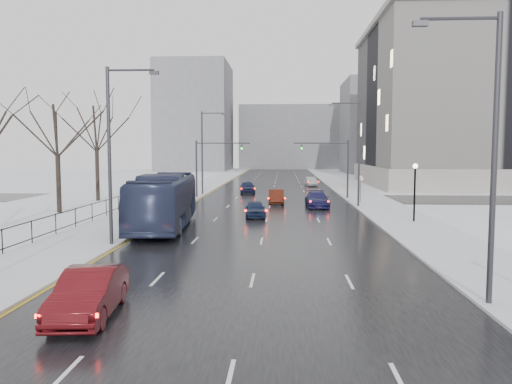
% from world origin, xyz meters
% --- Properties ---
extents(road, '(16.00, 150.00, 0.04)m').
position_xyz_m(road, '(0.00, 60.00, 0.02)').
color(road, black).
rests_on(road, ground).
extents(cross_road, '(130.00, 10.00, 0.04)m').
position_xyz_m(cross_road, '(0.00, 48.00, 0.02)').
color(cross_road, black).
rests_on(cross_road, ground).
extents(sidewalk_left, '(5.00, 150.00, 0.16)m').
position_xyz_m(sidewalk_left, '(-10.50, 60.00, 0.08)').
color(sidewalk_left, silver).
rests_on(sidewalk_left, ground).
extents(sidewalk_right, '(5.00, 150.00, 0.16)m').
position_xyz_m(sidewalk_right, '(10.50, 60.00, 0.08)').
color(sidewalk_right, silver).
rests_on(sidewalk_right, ground).
extents(park_strip, '(14.00, 150.00, 0.12)m').
position_xyz_m(park_strip, '(-20.00, 60.00, 0.06)').
color(park_strip, white).
rests_on(park_strip, ground).
extents(tree_park_d, '(8.75, 8.75, 12.50)m').
position_xyz_m(tree_park_d, '(-17.80, 34.00, 0.00)').
color(tree_park_d, black).
rests_on(tree_park_d, ground).
extents(tree_park_e, '(9.45, 9.45, 13.50)m').
position_xyz_m(tree_park_e, '(-18.20, 44.00, 0.00)').
color(tree_park_e, black).
rests_on(tree_park_e, ground).
extents(iron_fence, '(0.06, 70.00, 1.30)m').
position_xyz_m(iron_fence, '(-13.00, 30.00, 0.91)').
color(iron_fence, black).
rests_on(iron_fence, sidewalk_left).
extents(streetlight_r_near, '(2.95, 0.25, 10.00)m').
position_xyz_m(streetlight_r_near, '(8.17, 10.00, 5.62)').
color(streetlight_r_near, '#2D2D33').
rests_on(streetlight_r_near, ground).
extents(streetlight_r_mid, '(2.95, 0.25, 10.00)m').
position_xyz_m(streetlight_r_mid, '(8.17, 40.00, 5.62)').
color(streetlight_r_mid, '#2D2D33').
rests_on(streetlight_r_mid, ground).
extents(streetlight_l_near, '(2.95, 0.25, 10.00)m').
position_xyz_m(streetlight_l_near, '(-8.17, 20.00, 5.62)').
color(streetlight_l_near, '#2D2D33').
rests_on(streetlight_l_near, ground).
extents(streetlight_l_far, '(2.95, 0.25, 10.00)m').
position_xyz_m(streetlight_l_far, '(-8.17, 52.00, 5.62)').
color(streetlight_l_far, '#2D2D33').
rests_on(streetlight_l_far, ground).
extents(lamppost_r_mid, '(0.36, 0.36, 4.28)m').
position_xyz_m(lamppost_r_mid, '(11.00, 30.00, 2.94)').
color(lamppost_r_mid, black).
rests_on(lamppost_r_mid, sidewalk_right).
extents(mast_signal_right, '(6.10, 0.33, 6.50)m').
position_xyz_m(mast_signal_right, '(7.33, 48.00, 4.11)').
color(mast_signal_right, '#2D2D33').
rests_on(mast_signal_right, ground).
extents(mast_signal_left, '(6.10, 0.33, 6.50)m').
position_xyz_m(mast_signal_left, '(-7.33, 48.00, 4.11)').
color(mast_signal_left, '#2D2D33').
rests_on(mast_signal_left, ground).
extents(no_uturn_sign, '(0.60, 0.06, 2.70)m').
position_xyz_m(no_uturn_sign, '(9.20, 44.00, 2.30)').
color(no_uturn_sign, '#2D2D33').
rests_on(no_uturn_sign, sidewalk_right).
extents(civic_building, '(41.00, 31.00, 24.80)m').
position_xyz_m(civic_building, '(35.00, 72.00, 11.21)').
color(civic_building, gray).
rests_on(civic_building, ground).
extents(bldg_far_right, '(24.00, 20.00, 22.00)m').
position_xyz_m(bldg_far_right, '(28.00, 115.00, 11.00)').
color(bldg_far_right, slate).
rests_on(bldg_far_right, ground).
extents(bldg_far_left, '(18.00, 22.00, 28.00)m').
position_xyz_m(bldg_far_left, '(-22.00, 125.00, 14.00)').
color(bldg_far_left, slate).
rests_on(bldg_far_left, ground).
extents(bldg_far_center, '(30.00, 18.00, 18.00)m').
position_xyz_m(bldg_far_center, '(4.00, 140.00, 9.00)').
color(bldg_far_center, slate).
rests_on(bldg_far_center, ground).
extents(sedan_left_near, '(2.08, 4.83, 1.55)m').
position_xyz_m(sedan_left_near, '(-5.02, 8.21, 0.81)').
color(sedan_left_near, '#510D12').
rests_on(sedan_left_near, road).
extents(bus, '(4.29, 13.67, 3.75)m').
position_xyz_m(bus, '(-7.00, 26.87, 1.91)').
color(bus, '#293050').
rests_on(bus, road).
extents(sedan_center_near, '(1.91, 4.06, 1.34)m').
position_xyz_m(sedan_center_near, '(-0.96, 32.59, 0.71)').
color(sedan_center_near, '#162242').
rests_on(sedan_center_near, road).
extents(sedan_right_near, '(1.67, 4.38, 1.43)m').
position_xyz_m(sedan_right_near, '(0.59, 42.60, 0.75)').
color(sedan_right_near, '#49170C').
rests_on(sedan_right_near, road).
extents(sedan_right_far, '(2.24, 5.16, 1.48)m').
position_xyz_m(sedan_right_far, '(4.50, 39.82, 0.78)').
color(sedan_right_far, '#1A184A').
rests_on(sedan_right_far, road).
extents(sedan_center_far, '(2.25, 4.67, 1.54)m').
position_xyz_m(sedan_center_far, '(-3.14, 54.55, 0.81)').
color(sedan_center_far, '#141B3C').
rests_on(sedan_center_far, road).
extents(sedan_right_distant, '(1.97, 4.28, 1.36)m').
position_xyz_m(sedan_right_distant, '(5.46, 67.71, 0.72)').
color(sedan_right_distant, '#949498').
rests_on(sedan_right_distant, road).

